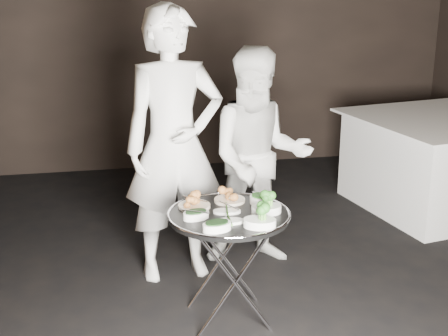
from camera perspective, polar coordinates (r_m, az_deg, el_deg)
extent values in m
cube|color=black|center=(3.99, 3.48, -14.56)|extent=(6.00, 7.00, 0.05)
cube|color=black|center=(6.88, -3.90, 12.38)|extent=(6.00, 0.05, 3.00)
cylinder|color=silver|center=(3.73, 1.01, -10.48)|extent=(0.47, 0.02, 0.69)
cylinder|color=silver|center=(3.73, 1.01, -10.48)|extent=(0.47, 0.02, 0.69)
cylinder|color=silver|center=(4.05, -0.09, -8.14)|extent=(0.47, 0.02, 0.69)
cylinder|color=silver|center=(4.05, -0.09, -8.14)|extent=(0.47, 0.02, 0.69)
cylinder|color=silver|center=(3.72, -2.57, -5.08)|extent=(0.02, 0.40, 0.02)
cylinder|color=silver|center=(3.80, 3.41, -4.63)|extent=(0.02, 0.40, 0.02)
cylinder|color=black|center=(3.74, 0.45, -4.39)|extent=(0.73, 0.73, 0.03)
torus|color=silver|center=(3.74, 0.45, -4.17)|extent=(0.74, 0.74, 0.02)
cylinder|color=beige|center=(3.84, -2.74, -3.47)|extent=(0.20, 0.20, 0.02)
cylinder|color=beige|center=(3.93, 0.52, -2.96)|extent=(0.20, 0.20, 0.02)
cylinder|color=white|center=(3.90, 3.31, -2.90)|extent=(0.13, 0.13, 0.05)
cylinder|color=silver|center=(3.84, -2.67, -2.82)|extent=(0.13, 0.14, 0.01)
cylinder|color=silver|center=(3.92, 0.54, -2.35)|extent=(0.05, 0.18, 0.01)
cylinder|color=silver|center=(3.89, 3.38, -2.56)|extent=(0.07, 0.18, 0.01)
cylinder|color=silver|center=(3.64, -2.79, -3.98)|extent=(0.17, 0.10, 0.01)
cylinder|color=silver|center=(3.72, 3.93, -3.49)|extent=(0.10, 0.16, 0.01)
cylinder|color=silver|center=(3.73, 0.42, -3.41)|extent=(0.09, 0.17, 0.01)
imported|color=silver|center=(4.29, -4.58, 2.03)|extent=(0.75, 0.54, 1.91)
imported|color=silver|center=(4.53, 3.22, 0.90)|extent=(0.85, 0.70, 1.61)
cube|color=white|center=(6.07, 19.15, 0.35)|extent=(1.32, 1.32, 0.83)
cube|color=white|center=(5.97, 19.54, 4.25)|extent=(1.49, 1.49, 0.02)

